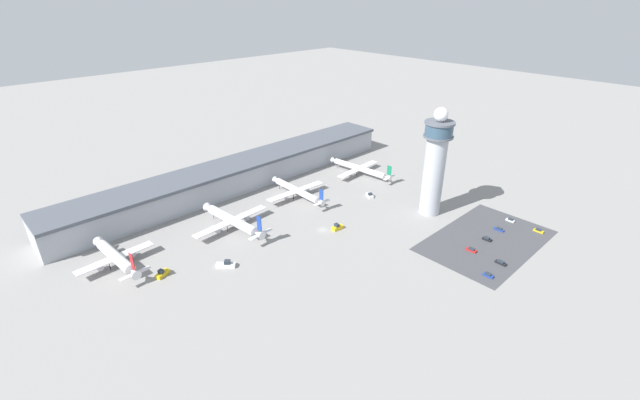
{
  "coord_description": "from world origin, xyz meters",
  "views": [
    {
      "loc": [
        -122.57,
        -127.32,
        103.62
      ],
      "look_at": [
        12.14,
        14.7,
        6.61
      ],
      "focal_mm": 24.0,
      "sensor_mm": 36.0,
      "label": 1
    }
  ],
  "objects_px": {
    "car_silver_sedan": "(499,229)",
    "car_grey_coupe": "(510,220)",
    "service_truck_fuel": "(226,265)",
    "car_yellow_taxi": "(501,263)",
    "car_blue_compact": "(539,231)",
    "airplane_gate_alpha": "(116,257)",
    "car_navy_sedan": "(487,239)",
    "control_tower": "(435,163)",
    "airplane_gate_bravo": "(232,220)",
    "service_truck_catering": "(370,195)",
    "car_white_wagon": "(471,250)",
    "car_maroon_suv": "(488,275)",
    "airplane_gate_charlie": "(297,191)",
    "service_truck_water": "(162,274)",
    "service_truck_baggage": "(337,227)",
    "airplane_gate_delta": "(359,169)"
  },
  "relations": [
    {
      "from": "control_tower",
      "to": "car_white_wagon",
      "type": "xyz_separation_m",
      "value": [
        -17.29,
        -33.52,
        -26.74
      ]
    },
    {
      "from": "car_navy_sedan",
      "to": "control_tower",
      "type": "bearing_deg",
      "value": 83.54
    },
    {
      "from": "airplane_gate_alpha",
      "to": "car_silver_sedan",
      "type": "xyz_separation_m",
      "value": [
        143.33,
        -95.18,
        -4.01
      ]
    },
    {
      "from": "service_truck_fuel",
      "to": "service_truck_water",
      "type": "height_order",
      "value": "service_truck_fuel"
    },
    {
      "from": "airplane_gate_bravo",
      "to": "car_grey_coupe",
      "type": "xyz_separation_m",
      "value": [
        104.18,
        -88.15,
        -4.16
      ]
    },
    {
      "from": "airplane_gate_alpha",
      "to": "service_truck_fuel",
      "type": "bearing_deg",
      "value": -43.96
    },
    {
      "from": "car_yellow_taxi",
      "to": "airplane_gate_bravo",
      "type": "bearing_deg",
      "value": 122.7
    },
    {
      "from": "airplane_gate_alpha",
      "to": "service_truck_catering",
      "type": "relative_size",
      "value": 5.71
    },
    {
      "from": "airplane_gate_bravo",
      "to": "service_truck_catering",
      "type": "bearing_deg",
      "value": -16.41
    },
    {
      "from": "airplane_gate_alpha",
      "to": "car_maroon_suv",
      "type": "height_order",
      "value": "airplane_gate_alpha"
    },
    {
      "from": "airplane_gate_bravo",
      "to": "service_truck_baggage",
      "type": "height_order",
      "value": "airplane_gate_bravo"
    },
    {
      "from": "airplane_gate_charlie",
      "to": "service_truck_water",
      "type": "height_order",
      "value": "airplane_gate_charlie"
    },
    {
      "from": "car_yellow_taxi",
      "to": "service_truck_fuel",
      "type": "bearing_deg",
      "value": 137.65
    },
    {
      "from": "car_yellow_taxi",
      "to": "car_maroon_suv",
      "type": "bearing_deg",
      "value": -177.19
    },
    {
      "from": "control_tower",
      "to": "car_white_wagon",
      "type": "distance_m",
      "value": 46.23
    },
    {
      "from": "airplane_gate_alpha",
      "to": "service_truck_baggage",
      "type": "height_order",
      "value": "airplane_gate_alpha"
    },
    {
      "from": "car_silver_sedan",
      "to": "car_grey_coupe",
      "type": "distance_m",
      "value": 12.71
    },
    {
      "from": "airplane_gate_delta",
      "to": "car_blue_compact",
      "type": "distance_m",
      "value": 105.64
    },
    {
      "from": "service_truck_baggage",
      "to": "control_tower",
      "type": "bearing_deg",
      "value": -23.49
    },
    {
      "from": "car_maroon_suv",
      "to": "car_white_wagon",
      "type": "height_order",
      "value": "car_maroon_suv"
    },
    {
      "from": "airplane_gate_bravo",
      "to": "service_truck_baggage",
      "type": "relative_size",
      "value": 7.4
    },
    {
      "from": "service_truck_water",
      "to": "car_yellow_taxi",
      "type": "height_order",
      "value": "service_truck_water"
    },
    {
      "from": "airplane_gate_alpha",
      "to": "car_blue_compact",
      "type": "distance_m",
      "value": 189.92
    },
    {
      "from": "car_yellow_taxi",
      "to": "car_blue_compact",
      "type": "bearing_deg",
      "value": -0.19
    },
    {
      "from": "airplane_gate_alpha",
      "to": "service_truck_baggage",
      "type": "relative_size",
      "value": 6.34
    },
    {
      "from": "control_tower",
      "to": "airplane_gate_delta",
      "type": "relative_size",
      "value": 1.2
    },
    {
      "from": "car_maroon_suv",
      "to": "service_truck_catering",
      "type": "bearing_deg",
      "value": 75.19
    },
    {
      "from": "car_white_wagon",
      "to": "car_yellow_taxi",
      "type": "relative_size",
      "value": 0.98
    },
    {
      "from": "control_tower",
      "to": "car_yellow_taxi",
      "type": "bearing_deg",
      "value": -110.26
    },
    {
      "from": "service_truck_water",
      "to": "service_truck_catering",
      "type": "bearing_deg",
      "value": -4.83
    },
    {
      "from": "airplane_gate_alpha",
      "to": "airplane_gate_delta",
      "type": "relative_size",
      "value": 0.81
    },
    {
      "from": "airplane_gate_charlie",
      "to": "control_tower",
      "type": "bearing_deg",
      "value": -57.2
    },
    {
      "from": "service_truck_catering",
      "to": "car_navy_sedan",
      "type": "distance_m",
      "value": 66.97
    },
    {
      "from": "airplane_gate_alpha",
      "to": "airplane_gate_delta",
      "type": "height_order",
      "value": "airplane_gate_alpha"
    },
    {
      "from": "service_truck_fuel",
      "to": "car_yellow_taxi",
      "type": "distance_m",
      "value": 114.84
    },
    {
      "from": "car_blue_compact",
      "to": "car_white_wagon",
      "type": "bearing_deg",
      "value": 160.45
    },
    {
      "from": "service_truck_fuel",
      "to": "car_navy_sedan",
      "type": "relative_size",
      "value": 1.84
    },
    {
      "from": "car_silver_sedan",
      "to": "car_maroon_suv",
      "type": "bearing_deg",
      "value": -159.79
    },
    {
      "from": "car_blue_compact",
      "to": "service_truck_baggage",
      "type": "bearing_deg",
      "value": 135.11
    },
    {
      "from": "service_truck_baggage",
      "to": "car_grey_coupe",
      "type": "xyz_separation_m",
      "value": [
        68.05,
        -53.51,
        -0.55
      ]
    },
    {
      "from": "airplane_gate_bravo",
      "to": "car_white_wagon",
      "type": "distance_m",
      "value": 110.1
    },
    {
      "from": "car_yellow_taxi",
      "to": "car_blue_compact",
      "type": "distance_m",
      "value": 38.38
    },
    {
      "from": "airplane_gate_charlie",
      "to": "car_yellow_taxi",
      "type": "height_order",
      "value": "airplane_gate_charlie"
    },
    {
      "from": "airplane_gate_bravo",
      "to": "car_silver_sedan",
      "type": "height_order",
      "value": "airplane_gate_bravo"
    },
    {
      "from": "car_silver_sedan",
      "to": "service_truck_water",
      "type": "bearing_deg",
      "value": 150.12
    },
    {
      "from": "airplane_gate_charlie",
      "to": "service_truck_water",
      "type": "relative_size",
      "value": 6.64
    },
    {
      "from": "car_maroon_suv",
      "to": "car_yellow_taxi",
      "type": "bearing_deg",
      "value": 2.81
    },
    {
      "from": "service_truck_catering",
      "to": "service_truck_baggage",
      "type": "height_order",
      "value": "service_truck_baggage"
    },
    {
      "from": "control_tower",
      "to": "airplane_gate_alpha",
      "type": "height_order",
      "value": "control_tower"
    },
    {
      "from": "service_truck_baggage",
      "to": "car_white_wagon",
      "type": "distance_m",
      "value": 61.26
    }
  ]
}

